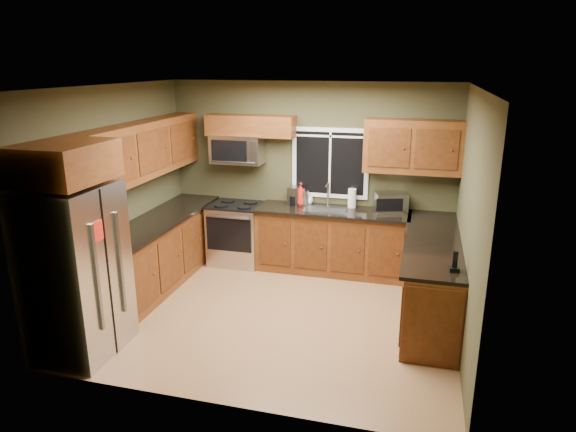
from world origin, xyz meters
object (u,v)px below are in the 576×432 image
at_px(microwave, 237,149).
at_px(range, 237,233).
at_px(refrigerator, 78,271).
at_px(kettle, 304,197).
at_px(soap_bottle_a, 301,194).
at_px(soap_bottle_c, 308,198).
at_px(paper_towel_roll, 352,198).
at_px(toaster_oven, 390,202).
at_px(cordless_phone, 454,265).
at_px(coffee_maker, 294,196).

bearing_deg(microwave, range, -89.98).
xyz_separation_m(refrigerator, kettle, (1.69, 2.95, 0.16)).
height_order(soap_bottle_a, soap_bottle_c, soap_bottle_a).
bearing_deg(paper_towel_roll, toaster_oven, -6.62).
xyz_separation_m(refrigerator, microwave, (0.69, 2.91, 0.83)).
xyz_separation_m(kettle, soap_bottle_a, (-0.04, -0.03, 0.04)).
height_order(range, cordless_phone, cordless_phone).
bearing_deg(coffee_maker, microwave, -178.67).
bearing_deg(range, microwave, 90.02).
bearing_deg(soap_bottle_a, paper_towel_roll, 4.83).
bearing_deg(cordless_phone, range, 148.18).
xyz_separation_m(microwave, coffee_maker, (0.85, 0.02, -0.67)).
xyz_separation_m(refrigerator, cordless_phone, (3.71, 0.89, 0.10)).
relative_size(soap_bottle_c, cordless_phone, 0.87).
xyz_separation_m(coffee_maker, paper_towel_roll, (0.85, 0.05, 0.01)).
distance_m(range, soap_bottle_a, 1.16).
bearing_deg(paper_towel_roll, range, -172.94).
bearing_deg(coffee_maker, refrigerator, -117.80).
height_order(coffee_maker, soap_bottle_a, soap_bottle_a).
bearing_deg(kettle, cordless_phone, -45.46).
xyz_separation_m(microwave, soap_bottle_a, (0.96, 0.01, -0.63)).
height_order(soap_bottle_a, cordless_phone, soap_bottle_a).
height_order(microwave, coffee_maker, microwave).
height_order(toaster_oven, cordless_phone, toaster_oven).
xyz_separation_m(range, microwave, (-0.00, 0.14, 1.26)).
distance_m(toaster_oven, cordless_phone, 2.17).
bearing_deg(soap_bottle_c, cordless_phone, -46.86).
bearing_deg(refrigerator, soap_bottle_a, 60.54).
bearing_deg(toaster_oven, kettle, 178.45).
bearing_deg(soap_bottle_a, microwave, -179.30).
bearing_deg(soap_bottle_a, refrigerator, -119.46).
relative_size(toaster_oven, paper_towel_roll, 1.68).
xyz_separation_m(toaster_oven, soap_bottle_c, (-1.20, 0.08, -0.04)).
height_order(paper_towel_roll, cordless_phone, paper_towel_roll).
relative_size(microwave, paper_towel_roll, 2.50).
bearing_deg(range, soap_bottle_a, 8.76).
bearing_deg(kettle, paper_towel_roll, 2.45).
relative_size(coffee_maker, soap_bottle_c, 1.42).
xyz_separation_m(microwave, paper_towel_roll, (1.70, 0.07, -0.65)).
distance_m(range, cordless_phone, 3.60).
relative_size(range, toaster_oven, 1.84).
bearing_deg(toaster_oven, refrigerator, -135.22).
distance_m(toaster_oven, coffee_maker, 1.40).
height_order(refrigerator, kettle, refrigerator).
bearing_deg(kettle, range, -169.77).
xyz_separation_m(refrigerator, paper_towel_roll, (2.39, 2.98, 0.18)).
relative_size(coffee_maker, cordless_phone, 1.24).
bearing_deg(microwave, refrigerator, -103.34).
relative_size(soap_bottle_a, cordless_phone, 1.53).
relative_size(coffee_maker, kettle, 1.01).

